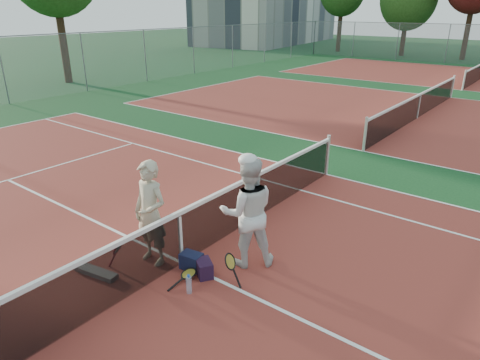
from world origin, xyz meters
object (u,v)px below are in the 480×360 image
(racket_red, at_px, (119,255))
(racket_black_held, at_px, (230,270))
(player_b, at_px, (248,212))
(net_main, at_px, (180,238))
(sports_bag_navy, at_px, (192,261))
(player_a, at_px, (151,214))
(water_bottle, at_px, (189,285))
(racket_spare, at_px, (189,275))
(sports_bag_purple, at_px, (204,268))

(racket_red, xyz_separation_m, racket_black_held, (1.78, 0.82, 0.01))
(racket_red, bearing_deg, player_b, 24.01)
(net_main, bearing_deg, sports_bag_navy, -2.60)
(player_a, relative_size, water_bottle, 6.26)
(player_b, distance_m, racket_spare, 1.44)
(racket_black_held, relative_size, water_bottle, 1.86)
(player_a, xyz_separation_m, player_b, (1.33, 0.99, 0.04))
(net_main, distance_m, water_bottle, 0.95)
(racket_black_held, height_order, sports_bag_navy, racket_black_held)
(net_main, height_order, racket_red, net_main)
(net_main, height_order, sports_bag_navy, net_main)
(racket_red, height_order, racket_black_held, racket_black_held)
(net_main, distance_m, player_b, 1.25)
(racket_spare, xyz_separation_m, water_bottle, (0.27, -0.27, 0.08))
(racket_red, bearing_deg, sports_bag_navy, 19.09)
(racket_black_held, height_order, racket_spare, racket_black_held)
(net_main, height_order, racket_black_held, net_main)
(racket_red, height_order, water_bottle, racket_red)
(racket_spare, distance_m, water_bottle, 0.40)
(player_a, bearing_deg, water_bottle, -16.28)
(racket_red, height_order, sports_bag_navy, racket_red)
(sports_bag_purple, bearing_deg, racket_red, -149.67)
(racket_black_held, bearing_deg, sports_bag_navy, -2.73)
(player_b, distance_m, sports_bag_purple, 1.19)
(racket_black_held, relative_size, racket_spare, 0.94)
(player_a, bearing_deg, sports_bag_navy, 16.72)
(net_main, xyz_separation_m, racket_red, (-0.71, -0.78, -0.24))
(racket_red, bearing_deg, net_main, 28.18)
(racket_black_held, xyz_separation_m, water_bottle, (-0.37, -0.58, -0.13))
(racket_red, relative_size, racket_spare, 0.91)
(sports_bag_navy, distance_m, water_bottle, 0.69)
(player_b, height_order, water_bottle, player_b)
(racket_black_held, bearing_deg, player_a, 4.35)
(racket_red, distance_m, racket_spare, 1.26)
(player_b, relative_size, water_bottle, 6.53)
(sports_bag_navy, distance_m, sports_bag_purple, 0.32)
(net_main, height_order, water_bottle, net_main)
(racket_red, xyz_separation_m, sports_bag_navy, (0.96, 0.77, -0.13))
(racket_spare, bearing_deg, player_b, -22.30)
(player_a, distance_m, racket_black_held, 1.68)
(net_main, distance_m, racket_black_held, 1.10)
(player_a, height_order, sports_bag_purple, player_a)
(net_main, distance_m, sports_bag_purple, 0.68)
(racket_black_held, xyz_separation_m, sports_bag_purple, (-0.51, -0.07, -0.14))
(water_bottle, bearing_deg, racket_spare, 135.12)
(racket_spare, xyz_separation_m, sports_bag_purple, (0.14, 0.23, 0.07))
(player_a, relative_size, racket_red, 3.46)
(player_b, bearing_deg, sports_bag_navy, 4.92)
(racket_black_held, relative_size, sports_bag_purple, 1.61)
(sports_bag_navy, bearing_deg, racket_red, -141.24)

